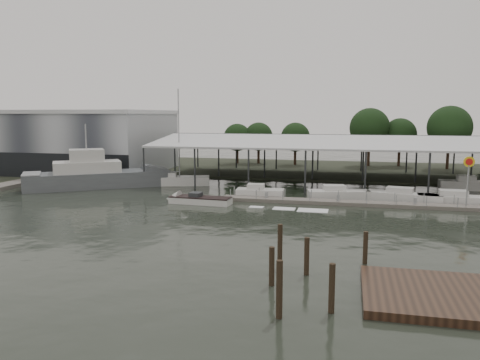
% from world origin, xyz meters
% --- Properties ---
extents(ground, '(200.00, 200.00, 0.00)m').
position_xyz_m(ground, '(0.00, 0.00, 0.00)').
color(ground, '#232921').
rests_on(ground, ground).
extents(land_strip_far, '(140.00, 30.00, 0.30)m').
position_xyz_m(land_strip_far, '(0.00, 42.00, 0.10)').
color(land_strip_far, '#33382A').
rests_on(land_strip_far, ground).
extents(land_strip_west, '(20.00, 40.00, 0.30)m').
position_xyz_m(land_strip_west, '(-40.00, 30.00, 0.10)').
color(land_strip_west, '#33382A').
rests_on(land_strip_west, ground).
extents(storage_warehouse, '(24.50, 20.50, 10.50)m').
position_xyz_m(storage_warehouse, '(-28.00, 29.94, 5.29)').
color(storage_warehouse, '#A8ADB3').
rests_on(storage_warehouse, ground).
extents(covered_boat_shed, '(58.24, 24.00, 6.96)m').
position_xyz_m(covered_boat_shed, '(17.00, 28.00, 6.13)').
color(covered_boat_shed, silver).
rests_on(covered_boat_shed, ground).
extents(trawler_dock, '(3.00, 18.00, 0.50)m').
position_xyz_m(trawler_dock, '(-30.00, 14.00, 0.25)').
color(trawler_dock, slate).
rests_on(trawler_dock, ground).
extents(floating_dock, '(28.00, 2.00, 1.40)m').
position_xyz_m(floating_dock, '(15.00, 10.00, 0.20)').
color(floating_dock, slate).
rests_on(floating_dock, ground).
extents(shell_fuel_sign, '(1.10, 0.18, 5.55)m').
position_xyz_m(shell_fuel_sign, '(27.00, 9.99, 3.93)').
color(shell_fuel_sign, gray).
rests_on(shell_fuel_sign, ground).
extents(grey_trawler, '(18.25, 14.59, 8.84)m').
position_xyz_m(grey_trawler, '(-18.11, 14.84, 1.58)').
color(grey_trawler, '#595E62').
rests_on(grey_trawler, ground).
extents(white_sailboat, '(9.52, 5.09, 13.48)m').
position_xyz_m(white_sailboat, '(-8.57, 19.19, 0.66)').
color(white_sailboat, silver).
rests_on(white_sailboat, ground).
extents(speedboat_underway, '(18.57, 3.43, 2.00)m').
position_xyz_m(speedboat_underway, '(-1.45, 6.82, 0.39)').
color(speedboat_underway, silver).
rests_on(speedboat_underway, ground).
extents(moored_cruiser_0, '(5.68, 2.58, 1.70)m').
position_xyz_m(moored_cruiser_0, '(4.82, 11.95, 0.61)').
color(moored_cruiser_0, silver).
rests_on(moored_cruiser_0, ground).
extents(moored_cruiser_1, '(7.37, 3.84, 1.70)m').
position_xyz_m(moored_cruiser_1, '(13.89, 13.14, 0.61)').
color(moored_cruiser_1, silver).
rests_on(moored_cruiser_1, ground).
extents(moored_cruiser_2, '(8.54, 4.15, 1.70)m').
position_xyz_m(moored_cruiser_2, '(21.18, 13.14, 0.61)').
color(moored_cruiser_2, silver).
rests_on(moored_cruiser_2, ground).
extents(moored_cruiser_3, '(8.32, 2.45, 1.70)m').
position_xyz_m(moored_cruiser_3, '(26.59, 12.40, 0.61)').
color(moored_cruiser_3, silver).
rests_on(moored_cruiser_3, ground).
extents(mooring_pilings, '(5.68, 9.94, 3.50)m').
position_xyz_m(mooring_pilings, '(12.81, -15.59, 0.97)').
color(mooring_pilings, '#35281A').
rests_on(mooring_pilings, ground).
extents(horizon_tree_line, '(68.50, 10.11, 11.33)m').
position_xyz_m(horizon_tree_line, '(23.49, 48.09, 6.32)').
color(horizon_tree_line, black).
rests_on(horizon_tree_line, ground).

